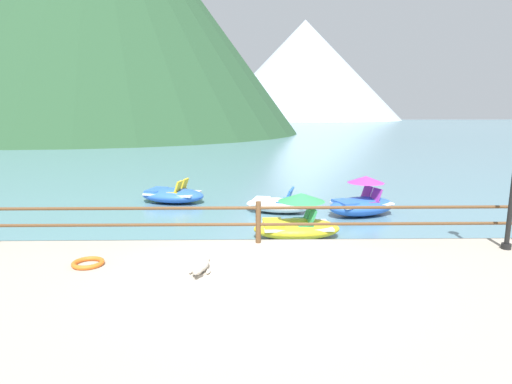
{
  "coord_description": "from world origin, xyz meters",
  "views": [
    {
      "loc": [
        -0.22,
        -7.7,
        3.36
      ],
      "look_at": [
        0.01,
        5.0,
        0.9
      ],
      "focal_mm": 29.97,
      "sensor_mm": 36.0,
      "label": 1
    }
  ],
  "objects_px": {
    "pedal_boat_0": "(297,223)",
    "pedal_boat_2": "(279,205)",
    "dog_resting": "(201,265)",
    "pedal_boat_1": "(172,195)",
    "life_ring": "(88,263)",
    "pedal_boat_3": "(362,202)"
  },
  "relations": [
    {
      "from": "life_ring",
      "to": "pedal_boat_0",
      "type": "distance_m",
      "value": 5.35
    },
    {
      "from": "life_ring",
      "to": "pedal_boat_1",
      "type": "relative_size",
      "value": 0.23
    },
    {
      "from": "pedal_boat_0",
      "to": "pedal_boat_3",
      "type": "xyz_separation_m",
      "value": [
        2.37,
        2.4,
        0.03
      ]
    },
    {
      "from": "dog_resting",
      "to": "pedal_boat_2",
      "type": "relative_size",
      "value": 0.44
    },
    {
      "from": "life_ring",
      "to": "pedal_boat_1",
      "type": "xyz_separation_m",
      "value": [
        0.31,
        7.55,
        -0.17
      ]
    },
    {
      "from": "dog_resting",
      "to": "life_ring",
      "type": "relative_size",
      "value": 1.76
    },
    {
      "from": "life_ring",
      "to": "pedal_boat_0",
      "type": "height_order",
      "value": "pedal_boat_0"
    },
    {
      "from": "pedal_boat_0",
      "to": "life_ring",
      "type": "bearing_deg",
      "value": -145.14
    },
    {
      "from": "life_ring",
      "to": "pedal_boat_1",
      "type": "height_order",
      "value": "pedal_boat_1"
    },
    {
      "from": "pedal_boat_0",
      "to": "pedal_boat_2",
      "type": "relative_size",
      "value": 0.96
    },
    {
      "from": "pedal_boat_2",
      "to": "pedal_boat_3",
      "type": "bearing_deg",
      "value": -10.92
    },
    {
      "from": "pedal_boat_0",
      "to": "dog_resting",
      "type": "bearing_deg",
      "value": -122.53
    },
    {
      "from": "dog_resting",
      "to": "pedal_boat_3",
      "type": "height_order",
      "value": "pedal_boat_3"
    },
    {
      "from": "dog_resting",
      "to": "pedal_boat_0",
      "type": "bearing_deg",
      "value": 57.47
    },
    {
      "from": "pedal_boat_1",
      "to": "pedal_boat_2",
      "type": "height_order",
      "value": "pedal_boat_1"
    },
    {
      "from": "dog_resting",
      "to": "pedal_boat_3",
      "type": "distance_m",
      "value": 7.38
    },
    {
      "from": "dog_resting",
      "to": "life_ring",
      "type": "xyz_separation_m",
      "value": [
        -2.21,
        0.36,
        -0.08
      ]
    },
    {
      "from": "life_ring",
      "to": "pedal_boat_0",
      "type": "bearing_deg",
      "value": 34.86
    },
    {
      "from": "pedal_boat_0",
      "to": "pedal_boat_2",
      "type": "bearing_deg",
      "value": 95.59
    },
    {
      "from": "pedal_boat_3",
      "to": "life_ring",
      "type": "bearing_deg",
      "value": -141.06
    },
    {
      "from": "pedal_boat_0",
      "to": "pedal_boat_1",
      "type": "bearing_deg",
      "value": 132.3
    },
    {
      "from": "life_ring",
      "to": "pedal_boat_2",
      "type": "bearing_deg",
      "value": 55.48
    }
  ]
}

